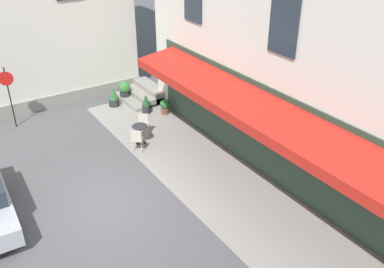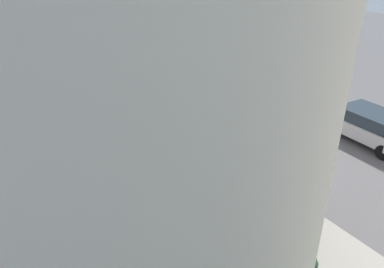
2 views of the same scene
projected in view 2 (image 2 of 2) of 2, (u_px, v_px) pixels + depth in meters
name	position (u px, v px, depth m)	size (l,w,h in m)	color
ground_plane	(276.00, 149.00, 15.00)	(70.00, 70.00, 0.00)	#565456
sidewalk_cafe_terrace	(162.00, 139.00, 15.80)	(20.50, 3.20, 0.01)	gray
cafe_table_near_entrance	(100.00, 93.00, 19.39)	(0.60, 0.60, 0.75)	black
cafe_chair_cream_back_row	(111.00, 89.00, 19.71)	(0.44, 0.44, 0.91)	beige
cafe_chair_cream_facing_street	(88.00, 94.00, 19.09)	(0.43, 0.43, 0.91)	beige
cafe_table_mid_terrace	(286.00, 193.00, 11.45)	(0.60, 0.60, 0.75)	black
cafe_chair_cream_near_door	(283.00, 180.00, 11.99)	(0.56, 0.56, 0.91)	beige
cafe_chair_cream_corner_left	(289.00, 204.00, 10.86)	(0.56, 0.56, 0.91)	beige
seated_patron_in_white	(91.00, 90.00, 19.12)	(0.66, 0.56, 1.30)	navy
seated_companion_in_blue	(107.00, 87.00, 19.53)	(0.66, 0.57, 1.30)	navy
potted_plant_entrance_right	(275.00, 260.00, 9.16)	(0.42, 0.42, 0.68)	brown
potted_plant_entrance_left	(311.00, 261.00, 9.06)	(0.37, 0.37, 0.89)	#2D2D33
parked_car_silver	(368.00, 124.00, 15.38)	(4.37, 1.96, 1.33)	#B7B7BC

